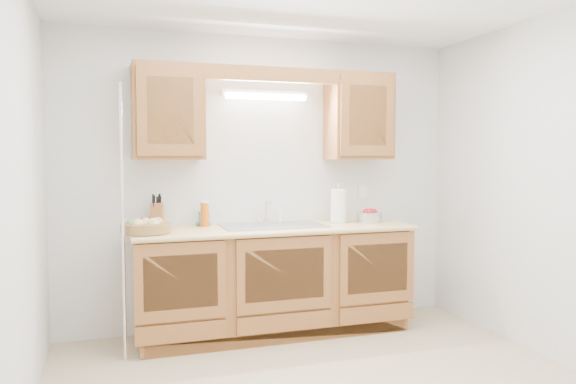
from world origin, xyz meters
name	(u,v)px	position (x,y,z in m)	size (l,w,h in m)	color
room	(329,193)	(0.00, 0.00, 1.25)	(3.52, 3.50, 2.50)	#BFAC8A
base_cabinets	(273,281)	(0.00, 1.20, 0.44)	(2.20, 0.60, 0.86)	#94572B
countertop	(274,229)	(0.00, 1.19, 0.88)	(2.30, 0.63, 0.04)	#DDBC74
upper_cabinet_left	(168,112)	(-0.83, 1.33, 1.83)	(0.55, 0.33, 0.75)	#94572B
upper_cabinet_right	(359,117)	(0.83, 1.33, 1.83)	(0.55, 0.33, 0.75)	#94572B
valance	(273,74)	(0.00, 1.19, 2.14)	(2.20, 0.05, 0.12)	#94572B
fluorescent_fixture	(266,95)	(0.00, 1.42, 2.00)	(0.76, 0.08, 0.08)	white
sink	(273,235)	(0.00, 1.21, 0.83)	(0.84, 0.46, 0.36)	#9E9EA3
wire_shelf_pole	(123,223)	(-1.20, 0.94, 1.00)	(0.03, 0.03, 2.00)	silver
outlet_plate	(362,192)	(0.95, 1.49, 1.15)	(0.08, 0.01, 0.12)	white
fruit_basket	(146,226)	(-1.03, 1.10, 0.95)	(0.45, 0.45, 0.11)	olive
knife_block	(157,216)	(-0.92, 1.36, 1.00)	(0.13, 0.18, 0.29)	#94572B
orange_canister	(205,214)	(-0.54, 1.36, 1.00)	(0.09, 0.09, 0.21)	#D05B0B
soap_bottle	(204,216)	(-0.54, 1.40, 0.99)	(0.08, 0.08, 0.17)	#297BCE
sponge	(203,224)	(-0.54, 1.44, 0.91)	(0.11, 0.07, 0.02)	#CC333F
paper_towel	(339,206)	(0.61, 1.27, 1.04)	(0.17, 0.17, 0.34)	silver
apple_bowl	(369,216)	(0.88, 1.21, 0.95)	(0.25, 0.25, 0.12)	silver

